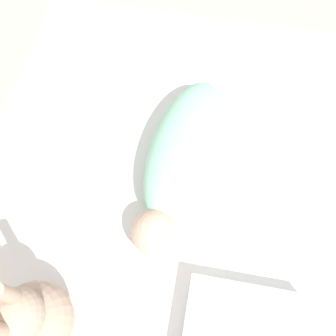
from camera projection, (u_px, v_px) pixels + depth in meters
ground_plane at (153, 207)px, 1.32m from camera, size 12.00×12.00×0.00m
bed_mattress at (152, 200)px, 1.27m from camera, size 1.51×1.10×0.13m
swaddled_baby at (181, 157)px, 1.18m from camera, size 0.60×0.27×0.15m
bunny_plush at (31, 319)px, 0.93m from camera, size 0.19×0.19×0.37m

